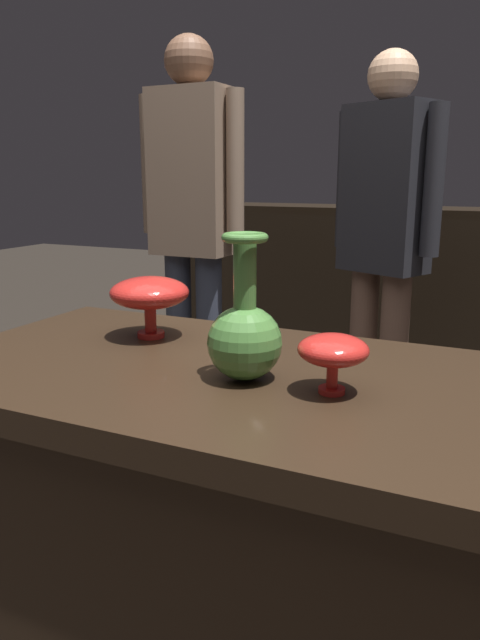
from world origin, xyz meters
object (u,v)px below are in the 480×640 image
(vase_centerpiece, at_px, (245,334))
(visitor_center_back, at_px, (384,233))
(shelf_vase_center, at_px, (423,189))
(visitor_near_left, at_px, (192,215))
(vase_tall_behind, at_px, (333,351))
(vase_left_accent, at_px, (150,294))

(vase_centerpiece, bearing_deg, visitor_center_back, 92.23)
(vase_centerpiece, xyz_separation_m, shelf_vase_center, (-0.04, 2.21, 0.20))
(vase_centerpiece, height_order, visitor_near_left, visitor_near_left)
(vase_centerpiece, relative_size, shelf_vase_center, 1.61)
(visitor_center_back, bearing_deg, vase_tall_behind, 123.70)
(vase_centerpiece, bearing_deg, shelf_vase_center, 90.92)
(vase_centerpiece, xyz_separation_m, vase_tall_behind, (0.16, -0.00, -0.01))
(vase_centerpiece, distance_m, shelf_vase_center, 2.22)
(vase_tall_behind, height_order, vase_left_accent, vase_left_accent)
(visitor_near_left, bearing_deg, vase_centerpiece, 124.30)
(vase_centerpiece, height_order, vase_tall_behind, vase_centerpiece)
(vase_tall_behind, bearing_deg, visitor_center_back, 98.56)
(vase_left_accent, bearing_deg, vase_tall_behind, -20.14)
(vase_left_accent, height_order, visitor_center_back, visitor_center_back)
(vase_centerpiece, distance_m, vase_tall_behind, 0.16)
(vase_centerpiece, distance_m, visitor_near_left, 1.50)
(vase_tall_behind, distance_m, visitor_near_left, 1.60)
(shelf_vase_center, height_order, visitor_center_back, visitor_center_back)
(visitor_near_left, xyz_separation_m, visitor_center_back, (0.76, 0.16, -0.06))
(vase_left_accent, relative_size, visitor_near_left, 0.10)
(visitor_center_back, bearing_deg, vase_centerpiece, 117.37)
(vase_left_accent, relative_size, visitor_center_back, 0.11)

